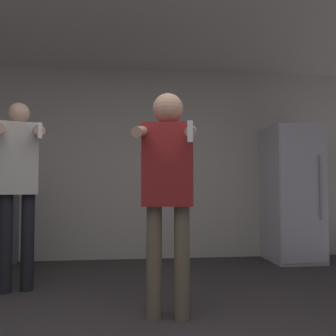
{
  "coord_description": "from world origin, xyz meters",
  "views": [
    {
      "loc": [
        -0.06,
        -1.91,
        0.96
      ],
      "look_at": [
        0.24,
        0.84,
        1.1
      ],
      "focal_mm": 40.0,
      "sensor_mm": 36.0,
      "label": 1
    }
  ],
  "objects": [
    {
      "name": "wall_back",
      "position": [
        0.0,
        3.14,
        1.27
      ],
      "size": [
        7.0,
        0.06,
        2.55
      ],
      "color": "beige",
      "rests_on": "ground_plane"
    },
    {
      "name": "ceiling_slab",
      "position": [
        0.0,
        1.56,
        2.57
      ],
      "size": [
        7.0,
        3.63,
        0.05
      ],
      "color": "silver",
      "rests_on": "wall_back"
    },
    {
      "name": "refrigerator",
      "position": [
        2.08,
        2.76,
        0.87
      ],
      "size": [
        0.62,
        0.73,
        1.73
      ],
      "color": "silver",
      "rests_on": "ground_plane"
    },
    {
      "name": "bottle_green_wine",
      "position": [
        -1.61,
        2.88,
        1.11
      ],
      "size": [
        0.06,
        0.06,
        0.3
      ],
      "color": "#563314",
      "rests_on": "counter"
    },
    {
      "name": "person_woman_foreground",
      "position": [
        0.24,
        0.83,
        1.01
      ],
      "size": [
        0.49,
        0.54,
        1.66
      ],
      "color": "#75664C",
      "rests_on": "ground_plane"
    },
    {
      "name": "person_man_side",
      "position": [
        -1.06,
        1.69,
        1.04
      ],
      "size": [
        0.49,
        0.5,
        1.75
      ],
      "color": "black",
      "rests_on": "ground_plane"
    }
  ]
}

